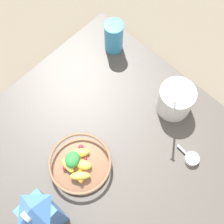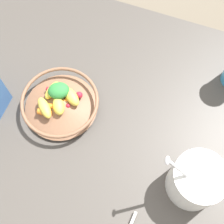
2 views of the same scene
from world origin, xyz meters
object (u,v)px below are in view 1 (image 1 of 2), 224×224
fruit_bowl (80,164)px  yogurt_tub (177,100)px  drinking_cup (114,36)px  milk_carton (43,215)px

fruit_bowl → yogurt_tub: size_ratio=0.96×
fruit_bowl → drinking_cup: (-0.27, 0.45, 0.04)m
milk_carton → drinking_cup: bearing=117.1°
fruit_bowl → milk_carton: (0.06, -0.19, 0.12)m
yogurt_tub → fruit_bowl: bearing=-102.8°
yogurt_tub → drinking_cup: yogurt_tub is taller
yogurt_tub → drinking_cup: 0.36m
fruit_bowl → yogurt_tub: 0.42m
fruit_bowl → milk_carton: milk_carton is taller
yogurt_tub → drinking_cup: bearing=173.5°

